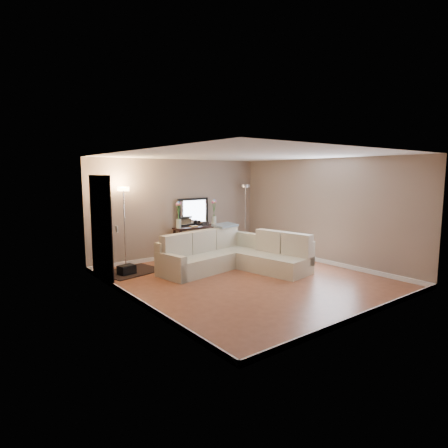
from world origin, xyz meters
TOP-DOWN VIEW (x-y plane):
  - floor at (0.00, 0.00)m, footprint 5.00×5.50m
  - ceiling at (0.00, 0.00)m, footprint 5.00×5.50m
  - wall_back at (0.00, 2.76)m, footprint 5.00×0.02m
  - wall_front at (0.00, -2.76)m, footprint 5.00×0.02m
  - wall_left at (-2.51, 0.00)m, footprint 0.02×5.50m
  - wall_right at (2.51, 0.00)m, footprint 0.02×5.50m
  - baseboard_back at (0.00, 2.73)m, footprint 5.00×0.03m
  - baseboard_front at (0.00, -2.73)m, footprint 5.00×0.03m
  - baseboard_left at (-2.48, 0.00)m, footprint 0.03×5.50m
  - baseboard_right at (2.48, 0.00)m, footprint 0.03×5.50m
  - doorway at (-2.48, 1.70)m, footprint 0.02×1.20m
  - switch_plate at (-2.48, 0.85)m, footprint 0.02×0.08m
  - sectional_sofa at (0.27, 0.86)m, footprint 2.94×2.57m
  - throw_blanket at (0.61, 1.55)m, footprint 0.71×0.51m
  - console_table at (0.29, 2.47)m, footprint 1.36×0.39m
  - leaning_mirror at (0.37, 2.65)m, footprint 0.96×0.07m
  - table_decor at (0.37, 2.44)m, footprint 0.57×0.13m
  - flower_vase_left at (-0.20, 2.47)m, footprint 0.15×0.13m
  - flower_vase_right at (0.95, 2.49)m, footprint 0.15×0.13m
  - floor_lamp_lit at (-1.67, 2.44)m, footprint 0.32×0.32m
  - floor_lamp_unlit at (2.03, 2.43)m, footprint 0.28×0.28m
  - charcoal_rug at (-1.70, 2.07)m, footprint 1.42×1.18m
  - black_bag at (-1.87, 1.92)m, footprint 0.40×0.32m

SIDE VIEW (x-z plane):
  - floor at x=0.00m, z-range -0.01..0.00m
  - charcoal_rug at x=-1.70m, z-range 0.00..0.02m
  - baseboard_back at x=0.00m, z-range 0.00..0.10m
  - baseboard_front at x=0.00m, z-range 0.00..0.10m
  - baseboard_left at x=-2.48m, z-range 0.00..0.10m
  - baseboard_right at x=2.48m, z-range 0.00..0.10m
  - black_bag at x=-1.87m, z-range -0.02..0.21m
  - sectional_sofa at x=0.27m, z-range -0.12..0.79m
  - console_table at x=0.29m, z-range 0.05..0.88m
  - table_decor at x=0.37m, z-range 0.79..0.92m
  - throw_blanket at x=0.61m, z-range 0.90..0.98m
  - doorway at x=-2.48m, z-range 0.00..2.20m
  - flower_vase_left at x=-0.20m, z-range 0.76..1.48m
  - flower_vase_right at x=0.95m, z-range 0.76..1.48m
  - switch_plate at x=-2.48m, z-range 1.14..1.26m
  - leaning_mirror at x=0.37m, z-range 0.83..1.58m
  - wall_back at x=0.00m, z-range 0.00..2.60m
  - wall_front at x=0.00m, z-range 0.00..2.60m
  - wall_left at x=-2.51m, z-range 0.00..2.60m
  - wall_right at x=2.51m, z-range 0.00..2.60m
  - floor_lamp_lit at x=-1.67m, z-range 0.40..2.31m
  - floor_lamp_unlit at x=2.03m, z-range 0.40..2.32m
  - ceiling at x=0.00m, z-range 2.60..2.61m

